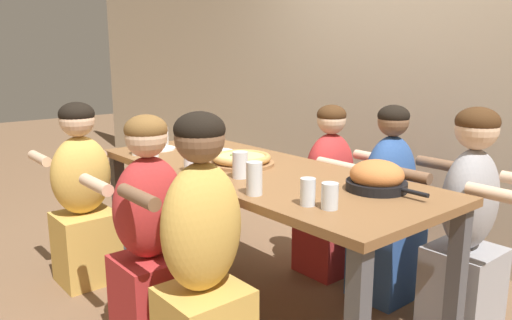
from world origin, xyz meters
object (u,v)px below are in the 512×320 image
Objects in this scene: drinking_glass_e at (153,148)px; diner_near_center at (151,241)px; drinking_glass_d at (308,192)px; diner_far_midright at (388,213)px; diner_near_midright at (202,265)px; drinking_glass_g at (191,161)px; diner_far_right at (468,231)px; drinking_glass_i at (330,197)px; skillet_bowl at (377,178)px; drinking_glass_c at (240,166)px; drinking_glass_b at (137,146)px; drinking_glass_f at (254,181)px; drinking_glass_j at (164,137)px; diner_near_left at (83,201)px; drinking_glass_h at (198,134)px; pizza_board_main at (242,159)px; diner_far_center at (329,198)px; empty_plate_a at (160,149)px; empty_plate_b at (219,152)px; drinking_glass_a at (190,141)px.

drinking_glass_e is 0.11× the size of diner_near_center.
drinking_glass_d is 0.98m from diner_far_midright.
drinking_glass_d is 0.10× the size of diner_near_midright.
drinking_glass_g is 0.12× the size of diner_far_right.
skillet_bowl is at bearing 97.63° from drinking_glass_i.
drinking_glass_d is (0.54, -0.07, -0.00)m from drinking_glass_c.
drinking_glass_b is at bearing 75.21° from diner_near_midright.
drinking_glass_f is 0.13× the size of diner_near_midright.
drinking_glass_d is 0.77× the size of drinking_glass_f.
diner_near_left is (0.08, -0.62, -0.32)m from drinking_glass_j.
diner_near_left is 0.99× the size of diner_near_center.
diner_far_right is at bearing 30.43° from drinking_glass_e.
drinking_glass_f is 1.09× the size of drinking_glass_h.
drinking_glass_c is 1.14m from diner_near_left.
pizza_board_main is 0.60m from drinking_glass_f.
drinking_glass_h is 0.12× the size of diner_near_midright.
diner_near_left is 0.86m from diner_near_center.
drinking_glass_h is (-0.97, 0.39, 0.00)m from drinking_glass_c.
drinking_glass_f is 0.14× the size of diner_far_center.
diner_far_midright is (-0.47, 0.00, -0.03)m from diner_far_right.
empty_plate_a is 0.17× the size of diner_near_midright.
diner_far_right is (0.93, 1.27, 0.02)m from diner_near_center.
diner_far_center is (-0.71, 0.48, -0.35)m from skillet_bowl.
diner_near_center is (-0.41, -0.31, -0.33)m from drinking_glass_f.
drinking_glass_e is 0.11× the size of diner_near_left.
diner_near_left is 1.03× the size of diner_far_center.
drinking_glass_i is 0.10× the size of diner_far_midright.
drinking_glass_e is 0.10× the size of diner_near_midright.
diner_far_midright is at bearing 90.00° from diner_far_center.
empty_plate_b is 1.40× the size of drinking_glass_h.
drinking_glass_h is at bearing 166.17° from empty_plate_b.
empty_plate_b is at bearing 127.95° from drinking_glass_g.
drinking_glass_d is at bearing -60.73° from diner_near_center.
drinking_glass_h is at bearing 164.98° from pizza_board_main.
diner_far_right is (1.55, 0.91, -0.30)m from drinking_glass_e.
pizza_board_main is at bearing 27.83° from drinking_glass_e.
drinking_glass_h is (-0.11, 0.52, 0.00)m from drinking_glass_b.
diner_near_left is 1.83m from diner_far_midright.
diner_far_center is (-0.40, 0.96, -0.36)m from drinking_glass_f.
diner_near_left is 1.31m from diner_near_midright.
empty_plate_b is 0.41m from drinking_glass_e.
drinking_glass_i reaches higher than empty_plate_b.
diner_far_center is at bearing 34.40° from drinking_glass_j.
drinking_glass_a is at bearing 179.08° from pizza_board_main.
skillet_bowl is 0.36× the size of diner_near_left.
diner_near_left reaches higher than diner_far_center.
diner_near_center is at bearing -33.40° from drinking_glass_j.
empty_plate_a is 0.67m from drinking_glass_g.
skillet_bowl is 0.38m from drinking_glass_i.
empty_plate_b is 0.77m from diner_far_center.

